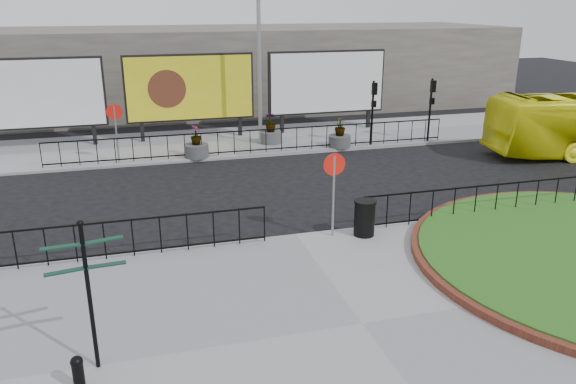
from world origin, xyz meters
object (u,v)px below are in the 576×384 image
object	(u,v)px
billboard_mid	(190,88)
bollard	(78,372)
litter_bin	(364,218)
planter_b	(271,133)
lamp_post	(259,42)
planter_c	(340,137)
fingerpost_sign	(87,281)
planter_a	(196,147)

from	to	relation	value
billboard_mid	bollard	size ratio (longest dim) A/B	9.10
litter_bin	planter_b	xyz separation A→B (m)	(0.10, 11.60, -0.07)
lamp_post	planter_c	xyz separation A→B (m)	(3.40, -1.60, -4.23)
billboard_mid	lamp_post	world-z (taller)	lamp_post
billboard_mid	planter_b	xyz separation A→B (m)	(3.50, -1.97, -2.01)
fingerpost_sign	bollard	world-z (taller)	fingerpost_sign
billboard_mid	planter_c	world-z (taller)	billboard_mid
lamp_post	planter_a	size ratio (longest dim) A/B	6.57
litter_bin	bollard	bearing A→B (deg)	-146.08
planter_a	fingerpost_sign	bearing A→B (deg)	-103.97
fingerpost_sign	planter_b	world-z (taller)	fingerpost_sign
billboard_mid	litter_bin	size ratio (longest dim) A/B	5.83
planter_a	litter_bin	bearing A→B (deg)	-70.04
planter_b	planter_c	world-z (taller)	planter_b
bollard	billboard_mid	bearing A→B (deg)	77.58
billboard_mid	planter_b	distance (m)	4.49
lamp_post	planter_b	bearing A→B (deg)	-0.00
lamp_post	planter_a	xyz separation A→B (m)	(-3.24, -1.60, -4.26)
fingerpost_sign	bollard	bearing A→B (deg)	-118.12
bollard	planter_c	bearing A→B (deg)	55.06
bollard	litter_bin	bearing A→B (deg)	33.92
fingerpost_sign	litter_bin	xyz separation A→B (m)	(7.22, 4.43, -1.24)
planter_a	bollard	bearing A→B (deg)	-104.41
billboard_mid	litter_bin	world-z (taller)	billboard_mid
planter_b	lamp_post	bearing A→B (deg)	180.00
lamp_post	fingerpost_sign	size ratio (longest dim) A/B	3.14
lamp_post	planter_a	distance (m)	5.59
lamp_post	litter_bin	distance (m)	12.33
litter_bin	planter_a	size ratio (longest dim) A/B	0.76
lamp_post	litter_bin	size ratio (longest dim) A/B	8.68
bollard	lamp_post	bearing A→B (deg)	66.88
litter_bin	planter_a	distance (m)	10.64
bollard	planter_c	size ratio (longest dim) A/B	0.48
billboard_mid	litter_bin	bearing A→B (deg)	-75.94
fingerpost_sign	planter_b	size ratio (longest dim) A/B	2.03
lamp_post	fingerpost_sign	bearing A→B (deg)	-113.08
billboard_mid	planter_c	distance (m)	7.61
bollard	planter_a	size ratio (longest dim) A/B	0.48
billboard_mid	fingerpost_sign	bearing A→B (deg)	-101.99
bollard	planter_b	world-z (taller)	planter_b
litter_bin	planter_b	size ratio (longest dim) A/B	0.73
billboard_mid	bollard	xyz separation A→B (m)	(-4.10, -18.61, -2.11)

